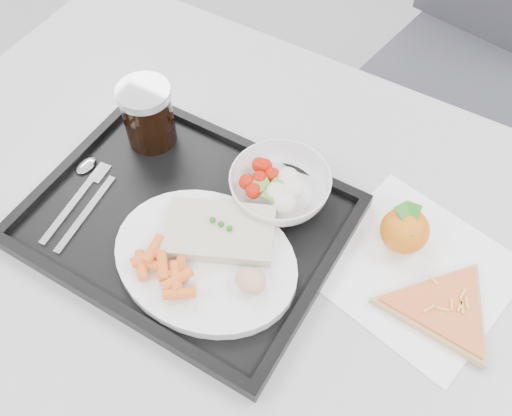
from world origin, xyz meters
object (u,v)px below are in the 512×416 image
object	(u,v)px
salad_bowl	(280,187)
tangerine	(405,230)
table	(247,247)
chair	(477,38)
pizza_slice	(444,309)
dinner_plate	(206,260)
cola_glass	(148,114)
tray	(186,222)

from	to	relation	value
salad_bowl	tangerine	distance (m)	0.19
table	salad_bowl	size ratio (longest dim) A/B	7.89
chair	tangerine	distance (m)	0.85
chair	pizza_slice	size ratio (longest dim) A/B	3.52
chair	tangerine	size ratio (longest dim) A/B	10.40
salad_bowl	tangerine	size ratio (longest dim) A/B	1.70
tangerine	pizza_slice	xyz separation A→B (m)	(0.09, -0.07, -0.02)
pizza_slice	tangerine	bearing A→B (deg)	141.24
salad_bowl	tangerine	bearing A→B (deg)	7.76
pizza_slice	dinner_plate	bearing A→B (deg)	-161.33
chair	dinner_plate	world-z (taller)	chair
tangerine	pizza_slice	size ratio (longest dim) A/B	0.34
table	chair	world-z (taller)	chair
table	dinner_plate	world-z (taller)	dinner_plate
salad_bowl	pizza_slice	bearing A→B (deg)	-9.68
salad_bowl	pizza_slice	world-z (taller)	salad_bowl
cola_glass	tangerine	xyz separation A→B (m)	(0.43, 0.03, -0.04)
table	cola_glass	xyz separation A→B (m)	(-0.22, 0.06, 0.14)
tray	cola_glass	size ratio (longest dim) A/B	4.17
pizza_slice	salad_bowl	bearing A→B (deg)	170.32
tray	pizza_slice	distance (m)	0.39
tangerine	cola_glass	bearing A→B (deg)	-176.16
chair	cola_glass	xyz separation A→B (m)	(-0.35, -0.83, 0.28)
table	cola_glass	world-z (taller)	cola_glass
chair	table	bearing A→B (deg)	-98.53
tray	cola_glass	distance (m)	0.19
dinner_plate	tangerine	size ratio (longest dim) A/B	3.02
tray	pizza_slice	world-z (taller)	tray
table	salad_bowl	distance (m)	0.12
dinner_plate	salad_bowl	world-z (taller)	salad_bowl
salad_bowl	pizza_slice	xyz separation A→B (m)	(0.28, -0.05, -0.03)
pizza_slice	table	bearing A→B (deg)	-177.47
chair	cola_glass	bearing A→B (deg)	-112.79
table	tray	bearing A→B (deg)	-148.60
pizza_slice	chair	bearing A→B (deg)	100.94
chair	tangerine	world-z (taller)	chair
table	salad_bowl	xyz separation A→B (m)	(0.02, 0.06, 0.11)
chair	pizza_slice	bearing A→B (deg)	-79.06
pizza_slice	tray	bearing A→B (deg)	-170.94
table	pizza_slice	distance (m)	0.31
tray	salad_bowl	distance (m)	0.15
table	pizza_slice	size ratio (longest dim) A/B	4.55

